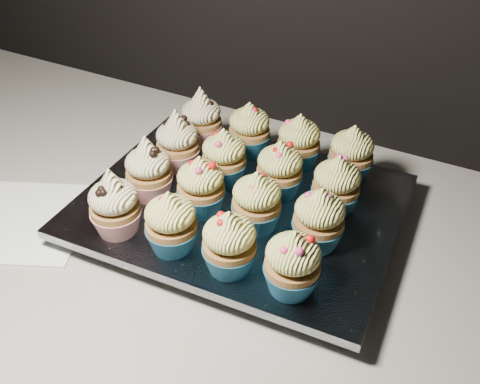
# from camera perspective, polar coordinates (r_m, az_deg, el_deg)

# --- Properties ---
(worktop) EXTENTS (2.44, 0.64, 0.04)m
(worktop) POSITION_cam_1_polar(r_m,az_deg,el_deg) (0.70, 15.58, -10.59)
(worktop) COLOR beige
(worktop) RESTS_ON cabinet
(napkin) EXTENTS (0.23, 0.23, 0.00)m
(napkin) POSITION_cam_1_polar(r_m,az_deg,el_deg) (0.80, -22.03, -2.87)
(napkin) COLOR white
(napkin) RESTS_ON worktop
(baking_tray) EXTENTS (0.40, 0.31, 0.02)m
(baking_tray) POSITION_cam_1_polar(r_m,az_deg,el_deg) (0.74, 0.00, -2.42)
(baking_tray) COLOR black
(baking_tray) RESTS_ON worktop
(foil_lining) EXTENTS (0.43, 0.35, 0.01)m
(foil_lining) POSITION_cam_1_polar(r_m,az_deg,el_deg) (0.73, 0.00, -1.38)
(foil_lining) COLOR silver
(foil_lining) RESTS_ON baking_tray
(cupcake_0) EXTENTS (0.06, 0.06, 0.10)m
(cupcake_0) POSITION_cam_1_polar(r_m,az_deg,el_deg) (0.67, -13.24, -1.37)
(cupcake_0) COLOR #A5171C
(cupcake_0) RESTS_ON foil_lining
(cupcake_1) EXTENTS (0.06, 0.06, 0.08)m
(cupcake_1) POSITION_cam_1_polar(r_m,az_deg,el_deg) (0.63, -7.36, -3.31)
(cupcake_1) COLOR #1C5F84
(cupcake_1) RESTS_ON foil_lining
(cupcake_2) EXTENTS (0.06, 0.06, 0.08)m
(cupcake_2) POSITION_cam_1_polar(r_m,az_deg,el_deg) (0.60, -1.13, -5.51)
(cupcake_2) COLOR #1C5F84
(cupcake_2) RESTS_ON foil_lining
(cupcake_3) EXTENTS (0.06, 0.06, 0.08)m
(cupcake_3) POSITION_cam_1_polar(r_m,az_deg,el_deg) (0.58, 5.62, -7.60)
(cupcake_3) COLOR #1C5F84
(cupcake_3) RESTS_ON foil_lining
(cupcake_4) EXTENTS (0.06, 0.06, 0.10)m
(cupcake_4) POSITION_cam_1_polar(r_m,az_deg,el_deg) (0.72, -9.72, 2.26)
(cupcake_4) COLOR #A5171C
(cupcake_4) RESTS_ON foil_lining
(cupcake_5) EXTENTS (0.06, 0.06, 0.08)m
(cupcake_5) POSITION_cam_1_polar(r_m,az_deg,el_deg) (0.69, -4.19, 0.59)
(cupcake_5) COLOR #1C5F84
(cupcake_5) RESTS_ON foil_lining
(cupcake_6) EXTENTS (0.06, 0.06, 0.08)m
(cupcake_6) POSITION_cam_1_polar(r_m,az_deg,el_deg) (0.66, 1.78, -1.09)
(cupcake_6) COLOR #1C5F84
(cupcake_6) RESTS_ON foil_lining
(cupcake_7) EXTENTS (0.06, 0.06, 0.08)m
(cupcake_7) POSITION_cam_1_polar(r_m,az_deg,el_deg) (0.64, 8.40, -2.91)
(cupcake_7) COLOR #1C5F84
(cupcake_7) RESTS_ON foil_lining
(cupcake_8) EXTENTS (0.06, 0.06, 0.10)m
(cupcake_8) POSITION_cam_1_polar(r_m,az_deg,el_deg) (0.77, -6.67, 5.23)
(cupcake_8) COLOR #A5171C
(cupcake_8) RESTS_ON foil_lining
(cupcake_9) EXTENTS (0.06, 0.06, 0.08)m
(cupcake_9) POSITION_cam_1_polar(r_m,az_deg,el_deg) (0.74, -1.70, 3.70)
(cupcake_9) COLOR #1C5F84
(cupcake_9) RESTS_ON foil_lining
(cupcake_10) EXTENTS (0.06, 0.06, 0.08)m
(cupcake_10) POSITION_cam_1_polar(r_m,az_deg,el_deg) (0.72, 4.23, 2.35)
(cupcake_10) COLOR #1C5F84
(cupcake_10) RESTS_ON foil_lining
(cupcake_11) EXTENTS (0.06, 0.06, 0.08)m
(cupcake_11) POSITION_cam_1_polar(r_m,az_deg,el_deg) (0.70, 10.22, 0.68)
(cupcake_11) COLOR #1C5F84
(cupcake_11) RESTS_ON foil_lining
(cupcake_12) EXTENTS (0.06, 0.06, 0.10)m
(cupcake_12) POSITION_cam_1_polar(r_m,az_deg,el_deg) (0.83, -4.13, 7.78)
(cupcake_12) COLOR #A5171C
(cupcake_12) RESTS_ON foil_lining
(cupcake_13) EXTENTS (0.06, 0.06, 0.08)m
(cupcake_13) POSITION_cam_1_polar(r_m,az_deg,el_deg) (0.80, 1.00, 6.64)
(cupcake_13) COLOR #1C5F84
(cupcake_13) RESTS_ON foil_lining
(cupcake_14) EXTENTS (0.06, 0.06, 0.08)m
(cupcake_14) POSITION_cam_1_polar(r_m,az_deg,el_deg) (0.78, 6.29, 5.29)
(cupcake_14) COLOR #1C5F84
(cupcake_14) RESTS_ON foil_lining
(cupcake_15) EXTENTS (0.06, 0.06, 0.08)m
(cupcake_15) POSITION_cam_1_polar(r_m,az_deg,el_deg) (0.76, 11.77, 3.98)
(cupcake_15) COLOR #1C5F84
(cupcake_15) RESTS_ON foil_lining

